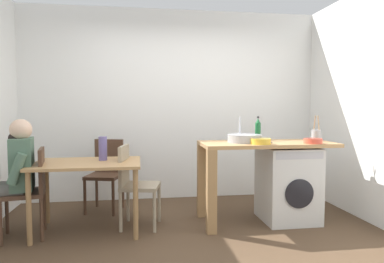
{
  "coord_description": "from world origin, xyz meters",
  "views": [
    {
      "loc": [
        -0.48,
        -3.32,
        1.31
      ],
      "look_at": [
        0.09,
        0.45,
        1.05
      ],
      "focal_mm": 32.74,
      "sensor_mm": 36.0,
      "label": 1
    }
  ],
  "objects_px": {
    "chair_spare_by_wall": "(106,170)",
    "seated_person": "(13,172)",
    "dining_table": "(88,171)",
    "vase": "(103,148)",
    "utensil_crock": "(316,135)",
    "mixing_bowl": "(261,141)",
    "chair_opposite": "(134,181)",
    "washing_machine": "(288,184)",
    "bottle_tall_green": "(258,130)",
    "colander": "(313,141)",
    "chair_person_seat": "(31,187)"
  },
  "relations": [
    {
      "from": "chair_spare_by_wall",
      "to": "seated_person",
      "type": "height_order",
      "value": "seated_person"
    },
    {
      "from": "dining_table",
      "to": "vase",
      "type": "height_order",
      "value": "vase"
    },
    {
      "from": "utensil_crock",
      "to": "vase",
      "type": "distance_m",
      "value": 2.46
    },
    {
      "from": "mixing_bowl",
      "to": "chair_opposite",
      "type": "bearing_deg",
      "value": 169.73
    },
    {
      "from": "dining_table",
      "to": "vase",
      "type": "relative_size",
      "value": 4.24
    },
    {
      "from": "seated_person",
      "to": "dining_table",
      "type": "bearing_deg",
      "value": -91.12
    },
    {
      "from": "chair_opposite",
      "to": "washing_machine",
      "type": "relative_size",
      "value": 1.05
    },
    {
      "from": "bottle_tall_green",
      "to": "vase",
      "type": "bearing_deg",
      "value": -176.92
    },
    {
      "from": "colander",
      "to": "vase",
      "type": "xyz_separation_m",
      "value": [
        -2.28,
        0.3,
        -0.08
      ]
    },
    {
      "from": "washing_machine",
      "to": "bottle_tall_green",
      "type": "distance_m",
      "value": 0.72
    },
    {
      "from": "seated_person",
      "to": "washing_machine",
      "type": "xyz_separation_m",
      "value": [
        2.95,
        0.13,
        -0.24
      ]
    },
    {
      "from": "seated_person",
      "to": "vase",
      "type": "xyz_separation_m",
      "value": [
        0.86,
        0.22,
        0.2
      ]
    },
    {
      "from": "seated_person",
      "to": "utensil_crock",
      "type": "distance_m",
      "value": 3.33
    },
    {
      "from": "vase",
      "to": "chair_opposite",
      "type": "bearing_deg",
      "value": -6.27
    },
    {
      "from": "dining_table",
      "to": "bottle_tall_green",
      "type": "bearing_deg",
      "value": 5.78
    },
    {
      "from": "chair_spare_by_wall",
      "to": "utensil_crock",
      "type": "distance_m",
      "value": 2.63
    },
    {
      "from": "chair_spare_by_wall",
      "to": "utensil_crock",
      "type": "xyz_separation_m",
      "value": [
        2.49,
        -0.7,
        0.48
      ]
    },
    {
      "from": "chair_person_seat",
      "to": "mixing_bowl",
      "type": "relative_size",
      "value": 4.06
    },
    {
      "from": "dining_table",
      "to": "chair_person_seat",
      "type": "height_order",
      "value": "chair_person_seat"
    },
    {
      "from": "dining_table",
      "to": "utensil_crock",
      "type": "relative_size",
      "value": 3.67
    },
    {
      "from": "seated_person",
      "to": "colander",
      "type": "height_order",
      "value": "seated_person"
    },
    {
      "from": "washing_machine",
      "to": "chair_spare_by_wall",
      "type": "bearing_deg",
      "value": 160.38
    },
    {
      "from": "chair_person_seat",
      "to": "colander",
      "type": "relative_size",
      "value": 4.5
    },
    {
      "from": "mixing_bowl",
      "to": "bottle_tall_green",
      "type": "bearing_deg",
      "value": 75.08
    },
    {
      "from": "bottle_tall_green",
      "to": "colander",
      "type": "xyz_separation_m",
      "value": [
        0.49,
        -0.4,
        -0.1
      ]
    },
    {
      "from": "colander",
      "to": "vase",
      "type": "relative_size",
      "value": 0.77
    },
    {
      "from": "chair_spare_by_wall",
      "to": "utensil_crock",
      "type": "relative_size",
      "value": 3.0
    },
    {
      "from": "chair_spare_by_wall",
      "to": "seated_person",
      "type": "relative_size",
      "value": 0.75
    },
    {
      "from": "vase",
      "to": "colander",
      "type": "bearing_deg",
      "value": -7.55
    },
    {
      "from": "seated_person",
      "to": "mixing_bowl",
      "type": "distance_m",
      "value": 2.56
    },
    {
      "from": "washing_machine",
      "to": "colander",
      "type": "height_order",
      "value": "colander"
    },
    {
      "from": "seated_person",
      "to": "utensil_crock",
      "type": "height_order",
      "value": "utensil_crock"
    },
    {
      "from": "vase",
      "to": "utensil_crock",
      "type": "bearing_deg",
      "value": -0.75
    },
    {
      "from": "vase",
      "to": "dining_table",
      "type": "bearing_deg",
      "value": -146.31
    },
    {
      "from": "chair_person_seat",
      "to": "chair_opposite",
      "type": "relative_size",
      "value": 1.0
    },
    {
      "from": "mixing_bowl",
      "to": "vase",
      "type": "height_order",
      "value": "vase"
    },
    {
      "from": "washing_machine",
      "to": "vase",
      "type": "distance_m",
      "value": 2.14
    },
    {
      "from": "washing_machine",
      "to": "mixing_bowl",
      "type": "bearing_deg",
      "value": -154.03
    },
    {
      "from": "chair_person_seat",
      "to": "chair_opposite",
      "type": "bearing_deg",
      "value": -92.06
    },
    {
      "from": "mixing_bowl",
      "to": "utensil_crock",
      "type": "height_order",
      "value": "utensil_crock"
    },
    {
      "from": "chair_person_seat",
      "to": "seated_person",
      "type": "bearing_deg",
      "value": 90.0
    },
    {
      "from": "mixing_bowl",
      "to": "chair_spare_by_wall",
      "type": "bearing_deg",
      "value": 150.92
    },
    {
      "from": "chair_person_seat",
      "to": "mixing_bowl",
      "type": "distance_m",
      "value": 2.43
    },
    {
      "from": "washing_machine",
      "to": "bottle_tall_green",
      "type": "xyz_separation_m",
      "value": [
        -0.31,
        0.18,
        0.62
      ]
    },
    {
      "from": "bottle_tall_green",
      "to": "mixing_bowl",
      "type": "bearing_deg",
      "value": -104.92
    },
    {
      "from": "chair_spare_by_wall",
      "to": "vase",
      "type": "distance_m",
      "value": 0.76
    },
    {
      "from": "chair_person_seat",
      "to": "seated_person",
      "type": "distance_m",
      "value": 0.23
    },
    {
      "from": "chair_opposite",
      "to": "utensil_crock",
      "type": "xyz_separation_m",
      "value": [
        2.13,
        0.0,
        0.48
      ]
    },
    {
      "from": "chair_opposite",
      "to": "chair_spare_by_wall",
      "type": "xyz_separation_m",
      "value": [
        -0.36,
        0.71,
        0.0
      ]
    },
    {
      "from": "washing_machine",
      "to": "bottle_tall_green",
      "type": "bearing_deg",
      "value": 149.39
    }
  ]
}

